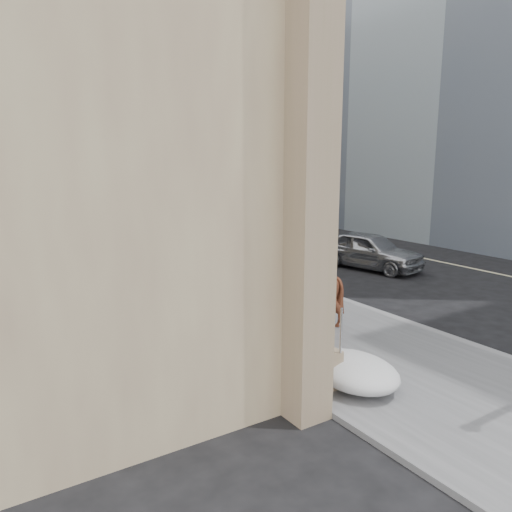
% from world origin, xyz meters
% --- Properties ---
extents(ground, '(140.00, 140.00, 0.00)m').
position_xyz_m(ground, '(0.00, 0.00, 0.00)').
color(ground, black).
rests_on(ground, ground).
extents(sidewalk, '(5.00, 80.00, 0.12)m').
position_xyz_m(sidewalk, '(0.00, 10.00, 0.06)').
color(sidewalk, '#4E4E51').
rests_on(sidewalk, ground).
extents(curb, '(0.24, 80.00, 0.12)m').
position_xyz_m(curb, '(2.62, 10.00, 0.06)').
color(curb, slate).
rests_on(curb, ground).
extents(lane_line, '(0.15, 70.00, 0.01)m').
position_xyz_m(lane_line, '(10.50, 10.00, 0.01)').
color(lane_line, '#BFB78C').
rests_on(lane_line, ground).
extents(far_podium, '(2.00, 80.00, 4.00)m').
position_xyz_m(far_podium, '(15.50, 10.00, 2.00)').
color(far_podium, '#877457').
rests_on(far_podium, ground).
extents(bg_building_mid, '(30.00, 12.00, 28.00)m').
position_xyz_m(bg_building_mid, '(4.00, 60.00, 14.00)').
color(bg_building_mid, slate).
rests_on(bg_building_mid, ground).
extents(streetlight_mid, '(1.71, 0.24, 8.00)m').
position_xyz_m(streetlight_mid, '(2.74, 14.00, 4.58)').
color(streetlight_mid, '#2D2D30').
rests_on(streetlight_mid, ground).
extents(streetlight_far, '(1.71, 0.24, 8.00)m').
position_xyz_m(streetlight_far, '(2.74, 34.00, 4.58)').
color(streetlight_far, '#2D2D30').
rests_on(streetlight_far, ground).
extents(traffic_signal, '(4.10, 0.22, 6.00)m').
position_xyz_m(traffic_signal, '(2.07, 22.00, 4.00)').
color(traffic_signal, '#2D2D30').
rests_on(traffic_signal, ground).
extents(snow_bank, '(1.70, 18.10, 0.76)m').
position_xyz_m(snow_bank, '(-1.42, 8.11, 0.47)').
color(snow_bank, silver).
rests_on(snow_bank, sidewalk).
extents(mounted_horse_left, '(2.03, 2.67, 2.69)m').
position_xyz_m(mounted_horse_left, '(-1.68, 2.10, 1.21)').
color(mounted_horse_left, '#542819').
rests_on(mounted_horse_left, sidewalk).
extents(mounted_horse_right, '(1.66, 1.83, 2.61)m').
position_xyz_m(mounted_horse_right, '(0.03, 1.52, 1.19)').
color(mounted_horse_right, '#472214').
rests_on(mounted_horse_right, sidewalk).
extents(pedestrian, '(1.24, 0.70, 1.99)m').
position_xyz_m(pedestrian, '(0.45, 4.00, 1.11)').
color(pedestrian, black).
rests_on(pedestrian, sidewalk).
extents(car_silver, '(2.81, 4.82, 1.54)m').
position_xyz_m(car_silver, '(6.87, 5.79, 0.77)').
color(car_silver, '#999BA0').
rests_on(car_silver, ground).
extents(car_grey, '(3.07, 4.39, 1.18)m').
position_xyz_m(car_grey, '(10.76, 17.37, 0.59)').
color(car_grey, '#595D61').
rests_on(car_grey, ground).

